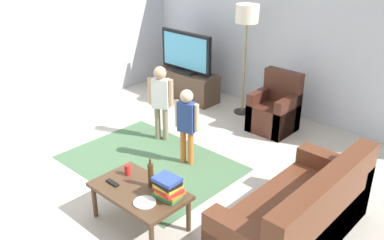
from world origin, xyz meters
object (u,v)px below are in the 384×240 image
(book_stack, at_px, (168,187))
(couch, at_px, (301,218))
(child_center, at_px, (187,120))
(plate, at_px, (145,202))
(floor_lamp, at_px, (247,20))
(soda_can, at_px, (128,170))
(tv_remote, at_px, (113,183))
(bottle, at_px, (151,175))
(child_near_tv, at_px, (161,97))
(tv, at_px, (186,53))
(armchair, at_px, (275,111))
(tv_stand, at_px, (187,85))
(coffee_table, at_px, (139,193))

(book_stack, bearing_deg, couch, 35.97)
(child_center, xyz_separation_m, book_stack, (0.82, -1.13, -0.09))
(child_center, distance_m, book_stack, 1.40)
(couch, height_order, plate, couch)
(floor_lamp, distance_m, soda_can, 3.24)
(book_stack, distance_m, tv_remote, 0.64)
(child_center, height_order, bottle, child_center)
(couch, distance_m, soda_can, 1.84)
(tv_remote, bearing_deg, child_near_tv, 121.94)
(plate, bearing_deg, tv, 127.54)
(armchair, distance_m, book_stack, 2.85)
(tv_stand, bearing_deg, floor_lamp, 7.63)
(armchair, xyz_separation_m, child_near_tv, (-1.02, -1.40, 0.37))
(book_stack, bearing_deg, armchair, 100.94)
(floor_lamp, height_order, bottle, floor_lamp)
(book_stack, height_order, plate, book_stack)
(armchair, xyz_separation_m, coffee_table, (0.23, -2.89, 0.07))
(floor_lamp, relative_size, tv_remote, 10.47)
(child_center, bearing_deg, child_near_tv, 161.35)
(tv_stand, distance_m, bottle, 3.56)
(floor_lamp, bearing_deg, couch, -43.52)
(tv_remote, bearing_deg, plate, 0.91)
(couch, relative_size, floor_lamp, 1.01)
(floor_lamp, height_order, coffee_table, floor_lamp)
(couch, distance_m, child_near_tv, 2.71)
(tv, height_order, coffee_table, tv)
(couch, xyz_separation_m, tv_remote, (-1.64, -0.99, 0.14))
(child_near_tv, xyz_separation_m, plate, (1.47, -1.61, -0.24))
(bottle, xyz_separation_m, soda_can, (-0.35, -0.02, -0.08))
(armchair, relative_size, coffee_table, 0.90)
(floor_lamp, height_order, child_center, floor_lamp)
(couch, xyz_separation_m, child_near_tv, (-2.61, 0.62, 0.38))
(armchair, distance_m, floor_lamp, 1.47)
(bottle, bearing_deg, child_near_tv, 133.49)
(tv_stand, xyz_separation_m, coffee_table, (2.11, -2.93, 0.13))
(couch, bearing_deg, tv, 149.49)
(armchair, distance_m, coffee_table, 2.90)
(couch, xyz_separation_m, coffee_table, (-1.36, -0.87, 0.08))
(armchair, bearing_deg, child_center, -99.62)
(coffee_table, bearing_deg, child_center, 112.24)
(tv_stand, distance_m, floor_lamp, 1.73)
(armchair, bearing_deg, coffee_table, -85.54)
(tv_stand, relative_size, couch, 0.67)
(tv_stand, height_order, tv_remote, tv_stand)
(floor_lamp, xyz_separation_m, book_stack, (1.29, -2.98, -1.01))
(tv, xyz_separation_m, child_center, (1.60, -1.67, -0.23))
(tv, height_order, soda_can, tv)
(floor_lamp, xyz_separation_m, plate, (1.19, -3.20, -1.12))
(floor_lamp, bearing_deg, armchair, -14.34)
(floor_lamp, height_order, child_near_tv, floor_lamp)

